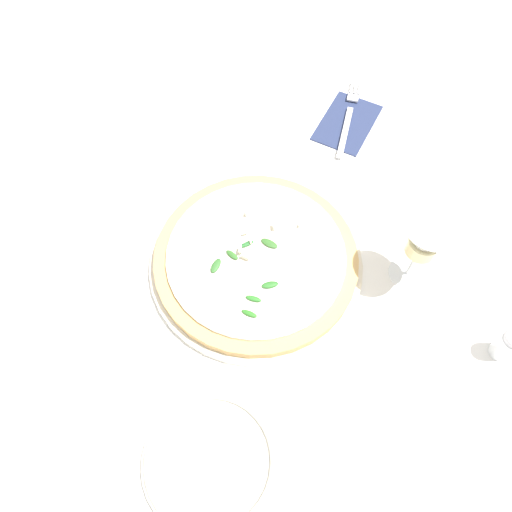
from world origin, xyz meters
TOP-DOWN VIEW (x-y plane):
  - ground_plane at (0.00, 0.00)m, footprint 6.00×6.00m
  - pizza_arugula_main at (0.04, 0.02)m, footprint 0.37×0.37m
  - wine_glass at (0.09, -0.24)m, footprint 0.09×0.09m
  - napkin at (0.41, -0.08)m, footprint 0.17×0.13m
  - fork at (0.42, -0.08)m, footprint 0.22×0.02m
  - side_plate_white at (-0.29, 0.00)m, footprint 0.19×0.19m
  - shaker_pepper at (-0.02, -0.40)m, footprint 0.03×0.03m

SIDE VIEW (x-z plane):
  - ground_plane at x=0.00m, z-range 0.00..0.00m
  - napkin at x=0.41m, z-range 0.00..0.01m
  - fork at x=0.42m, z-range 0.01..0.01m
  - side_plate_white at x=-0.29m, z-range 0.00..0.02m
  - pizza_arugula_main at x=0.04m, z-range -0.01..0.04m
  - shaker_pepper at x=-0.02m, z-range 0.00..0.07m
  - wine_glass at x=0.09m, z-range 0.03..0.19m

